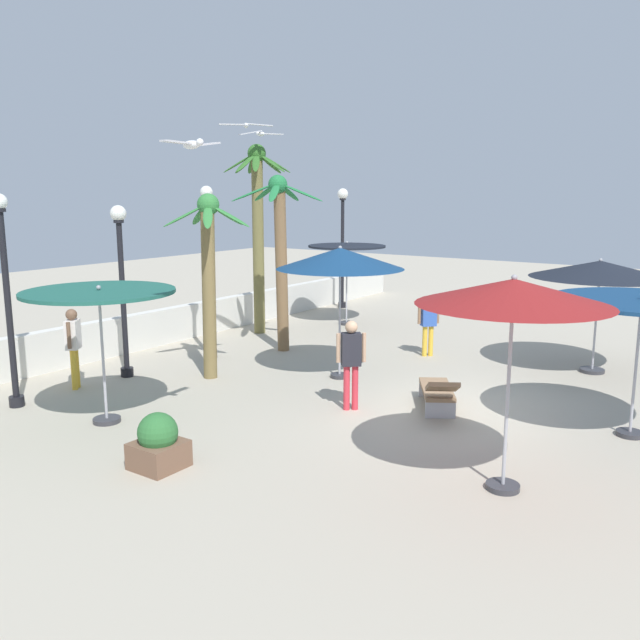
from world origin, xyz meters
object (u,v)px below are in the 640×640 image
patio_umbrella_2 (347,251)px  patio_umbrella_5 (513,294)px  guest_2 (73,341)px  palm_tree_1 (209,265)px  seagull_2 (261,134)px  patio_umbrella_0 (99,299)px  lamp_post_1 (122,277)px  lamp_post_2 (7,293)px  patio_umbrella_1 (600,270)px  patio_umbrella_4 (340,259)px  seagull_0 (192,144)px  planter (158,443)px  lamp_post_3 (209,266)px  seagull_1 (246,125)px  lounge_chair_0 (438,390)px  palm_tree_3 (258,219)px  palm_tree_2 (280,244)px  guest_1 (428,320)px  lamp_post_0 (343,234)px  guest_0 (351,356)px

patio_umbrella_2 → patio_umbrella_5: bearing=-136.8°
patio_umbrella_5 → guest_2: (-0.42, 9.03, -1.71)m
palm_tree_1 → seagull_2: seagull_2 is taller
patio_umbrella_0 → patio_umbrella_5: 6.92m
lamp_post_1 → seagull_2: size_ratio=2.89×
lamp_post_2 → patio_umbrella_1: bearing=-43.5°
patio_umbrella_4 → lamp_post_2: 6.59m
lamp_post_1 → seagull_0: bearing=-117.5°
lamp_post_1 → planter: size_ratio=4.44×
lamp_post_3 → seagull_1: seagull_1 is taller
seagull_1 → planter: size_ratio=1.24×
lounge_chair_0 → guest_2: size_ratio=1.10×
patio_umbrella_0 → palm_tree_3: palm_tree_3 is taller
seagull_2 → palm_tree_1: bearing=-155.5°
patio_umbrella_2 → seagull_2: 4.47m
patio_umbrella_1 → lamp_post_3: 9.04m
palm_tree_3 → seagull_0: size_ratio=5.29×
patio_umbrella_1 → patio_umbrella_5: (-7.13, -0.46, 0.38)m
patio_umbrella_4 → seagull_0: 5.66m
seagull_0 → seagull_1: bearing=35.2°
patio_umbrella_0 → patio_umbrella_1: (8.51, -6.30, 0.12)m
palm_tree_2 → guest_1: bearing=-63.4°
seagull_0 → lamp_post_0: bearing=24.6°
patio_umbrella_5 → guest_1: 7.87m
seagull_2 → seagull_1: bearing=-151.2°
planter → seagull_1: bearing=30.3°
lamp_post_0 → seagull_2: size_ratio=3.21×
patio_umbrella_4 → guest_2: (-3.86, 4.07, -1.61)m
palm_tree_1 → palm_tree_2: palm_tree_2 is taller
palm_tree_2 → palm_tree_3: (1.45, 1.94, 0.53)m
patio_umbrella_0 → palm_tree_1: size_ratio=0.65×
patio_umbrella_4 → palm_tree_3: 5.36m
palm_tree_1 → lamp_post_1: 1.93m
patio_umbrella_5 → lounge_chair_0: bearing=40.3°
lamp_post_0 → guest_1: 7.64m
seagull_2 → patio_umbrella_1: bearing=-81.6°
lamp_post_0 → patio_umbrella_1: bearing=-113.2°
seagull_2 → patio_umbrella_5: bearing=-122.7°
palm_tree_2 → guest_2: 5.60m
guest_1 → seagull_2: seagull_2 is taller
guest_1 → planter: bearing=178.5°
patio_umbrella_0 → patio_umbrella_5: (1.38, -6.76, 0.50)m
patio_umbrella_1 → planter: patio_umbrella_1 is taller
palm_tree_2 → lamp_post_2: bearing=168.4°
lounge_chair_0 → guest_1: (3.80, 2.05, 0.51)m
patio_umbrella_1 → seagull_0: 9.84m
patio_umbrella_2 → lamp_post_1: 7.90m
lamp_post_1 → lamp_post_2: bearing=179.5°
seagull_1 → patio_umbrella_4: bearing=-103.5°
patio_umbrella_1 → guest_0: (-5.42, 3.11, -1.31)m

